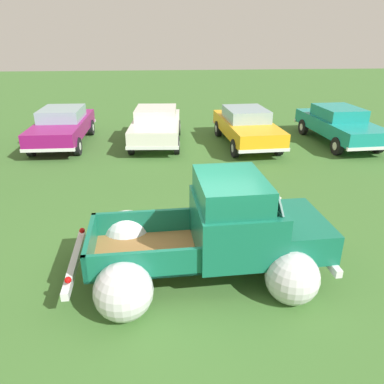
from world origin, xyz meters
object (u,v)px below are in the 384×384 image
Objects in this scene: vintage_pickup_truck at (220,237)px; show_car_0 at (62,125)px; show_car_2 at (246,125)px; show_car_3 at (339,124)px; show_car_1 at (156,124)px; lane_cone_0 at (277,203)px.

show_car_0 is (-4.95, 9.13, 0.03)m from vintage_pickup_truck.
show_car_0 and show_car_2 have the same top height.
vintage_pickup_truck is 0.99× the size of show_car_2.
show_car_3 is at bearing 51.27° from vintage_pickup_truck.
show_car_2 is at bearing 86.38° from show_car_1.
show_car_1 is at bearing -100.69° from show_car_2.
lane_cone_0 is at bearing 44.61° from show_car_0.
show_car_0 is 11.12m from show_car_3.
show_car_0 is 1.04× the size of show_car_1.
vintage_pickup_truck reaches higher than show_car_1.
show_car_0 and show_car_3 have the same top height.
vintage_pickup_truck is at bearing -18.91° from show_car_2.
show_car_0 is 9.63m from lane_cone_0.
vintage_pickup_truck is at bearing 11.43° from show_car_1.
show_car_1 is at bearing 114.33° from lane_cone_0.
lane_cone_0 is at bearing -8.57° from show_car_2.
show_car_2 reaches higher than lane_cone_0.
vintage_pickup_truck is 2.93m from lane_cone_0.
vintage_pickup_truck is at bearing -39.45° from show_car_3.
lane_cone_0 is (6.74, -6.86, -0.47)m from show_car_0.
show_car_2 is 0.99× the size of show_car_3.
vintage_pickup_truck reaches higher than show_car_0.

